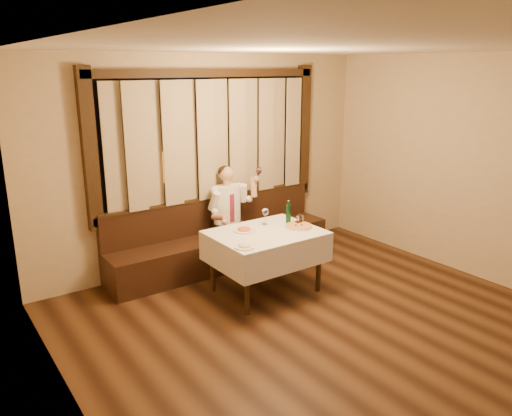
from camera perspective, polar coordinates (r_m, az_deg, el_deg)
room at (r=5.13m, az=5.98°, el=3.05°), size 5.01×6.01×2.81m
banquette at (r=6.83m, az=-3.99°, el=-4.03°), size 3.20×0.61×0.94m
dining_table at (r=5.91m, az=1.12°, el=-3.69°), size 1.27×0.97×0.76m
pizza at (r=6.06m, az=4.91°, el=-2.06°), size 0.34×0.34×0.04m
pasta_red at (r=5.89m, az=-1.37°, el=-2.32°), size 0.26×0.26×0.09m
pasta_cream at (r=5.37m, az=-1.33°, el=-4.20°), size 0.23×0.23×0.08m
green_bottle at (r=6.17m, az=3.72°, el=-0.64°), size 0.06×0.06×0.29m
table_wine_glass at (r=6.09m, az=1.07°, el=-0.52°), size 0.08×0.08×0.21m
cruet_caddy at (r=6.19m, az=5.04°, el=-1.41°), size 0.11×0.06×0.12m
seated_man at (r=6.66m, az=-2.94°, el=-0.09°), size 0.74×0.55×1.37m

